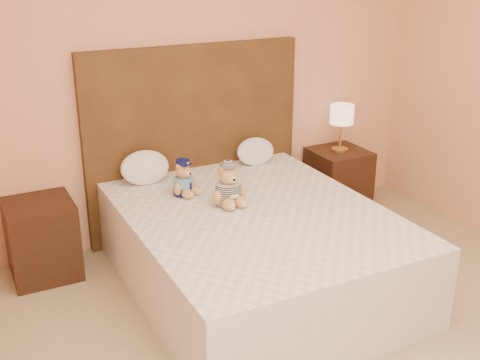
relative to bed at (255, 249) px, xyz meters
name	(u,v)px	position (x,y,z in m)	size (l,w,h in m)	color
room_walls	(332,27)	(0.00, -0.74, 1.53)	(4.04, 4.52, 2.72)	#E19E7B
bed	(255,249)	(0.00, 0.00, 0.00)	(1.60, 2.00, 0.55)	white
headboard	(195,141)	(0.00, 1.01, 0.47)	(1.75, 0.08, 1.50)	#533618
nightstand_left	(42,239)	(-1.25, 0.80, 0.00)	(0.45, 0.45, 0.55)	#331B10
nightstand_right	(338,181)	(1.25, 0.80, 0.00)	(0.45, 0.45, 0.55)	#331B10
lamp	(342,117)	(1.25, 0.80, 0.57)	(0.20, 0.20, 0.40)	gold
teddy_police	(183,178)	(-0.31, 0.49, 0.40)	(0.22, 0.21, 0.25)	#AD8243
teddy_prisoner	(228,184)	(-0.11, 0.19, 0.42)	(0.26, 0.25, 0.29)	#AD8243
pillow_left	(145,166)	(-0.47, 0.83, 0.40)	(0.37, 0.24, 0.26)	white
pillow_right	(256,150)	(0.45, 0.83, 0.39)	(0.32, 0.21, 0.23)	white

